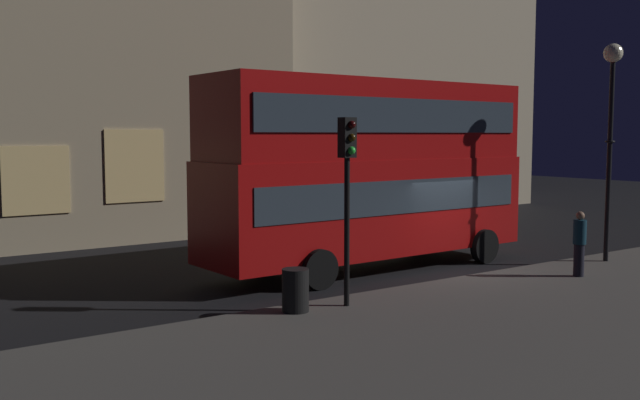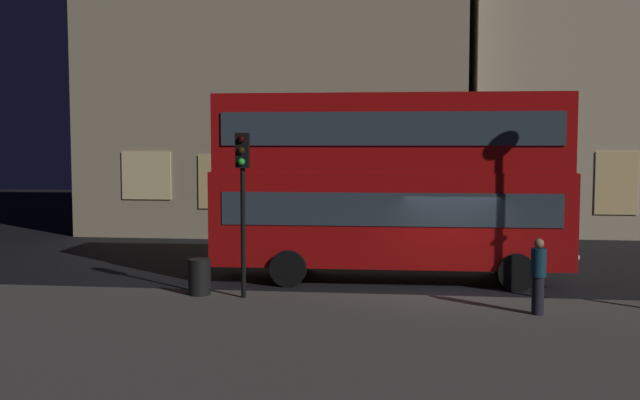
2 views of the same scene
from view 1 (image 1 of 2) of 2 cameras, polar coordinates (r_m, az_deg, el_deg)
The scene contains 9 objects.
ground_plane at distance 20.27m, azimuth 10.69°, elevation -5.65°, with size 80.00×80.00×0.00m, color black.
sidewalk_slab at distance 17.02m, azimuth 24.13°, elevation -7.91°, with size 44.00×9.01×0.12m, color #4C4944.
building_with_clock at distance 29.77m, azimuth -21.28°, elevation 13.74°, with size 16.24×9.98×16.74m.
building_plain_facade at distance 38.44m, azimuth 3.75°, elevation 10.71°, with size 16.32×9.03×14.92m.
double_decker_bus at distance 20.05m, azimuth 3.94°, elevation 2.79°, with size 10.12×3.11×5.27m.
traffic_light_near_kerb at distance 15.14m, azimuth 2.21°, elevation 2.30°, with size 0.33×0.37×4.04m.
street_lamp at distance 22.23m, azimuth 22.23°, elevation 7.37°, with size 0.54×0.54×6.25m.
pedestrian at distance 19.73m, azimuth 19.99°, elevation -3.23°, with size 0.33×0.33×1.70m.
litter_bin at distance 14.98m, azimuth -1.97°, elevation -7.20°, with size 0.56×0.56×0.90m, color black.
Camera 1 is at (-14.35, -13.80, 3.80)m, focal length 40.11 mm.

